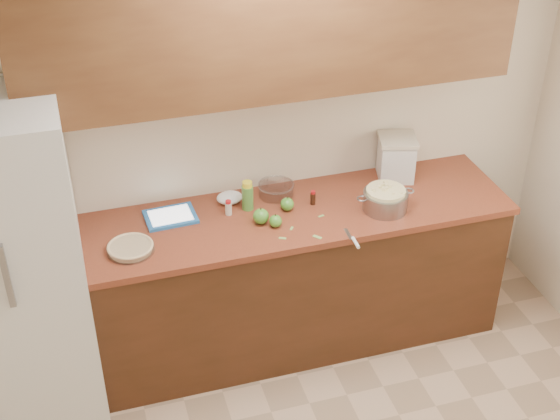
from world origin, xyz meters
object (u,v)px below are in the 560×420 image
object	(u,v)px
tablet	(171,217)
pie	(130,248)
flour_canister	(396,157)
colander	(385,200)

from	to	relation	value
tablet	pie	bearing A→B (deg)	-138.50
flour_canister	tablet	world-z (taller)	flour_canister
pie	colander	world-z (taller)	colander
colander	tablet	bearing A→B (deg)	167.77
pie	flour_canister	world-z (taller)	flour_canister
flour_canister	tablet	xyz separation A→B (m)	(-1.37, -0.06, -0.13)
pie	flour_canister	xyz separation A→B (m)	(1.63, 0.30, 0.11)
pie	flour_canister	distance (m)	1.66
pie	tablet	xyz separation A→B (m)	(0.25, 0.25, -0.01)
flour_canister	colander	bearing A→B (deg)	-122.40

